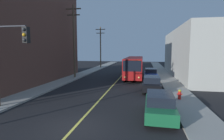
% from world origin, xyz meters
% --- Properties ---
extents(ground_plane, '(120.00, 120.00, 0.00)m').
position_xyz_m(ground_plane, '(0.00, 0.00, 0.00)').
color(ground_plane, black).
extents(sidewalk_left, '(2.50, 90.00, 0.15)m').
position_xyz_m(sidewalk_left, '(-7.25, 10.00, 0.07)').
color(sidewalk_left, gray).
rests_on(sidewalk_left, ground).
extents(sidewalk_right, '(2.50, 90.00, 0.15)m').
position_xyz_m(sidewalk_right, '(7.25, 10.00, 0.07)').
color(sidewalk_right, gray).
rests_on(sidewalk_right, ground).
extents(lane_stripe_center, '(0.16, 60.00, 0.01)m').
position_xyz_m(lane_stripe_center, '(0.00, 15.00, 0.01)').
color(lane_stripe_center, '#D8CC4C').
rests_on(lane_stripe_center, ground).
extents(building_left_brick, '(10.00, 20.56, 13.59)m').
position_xyz_m(building_left_brick, '(-13.49, 11.98, 6.80)').
color(building_left_brick, brown).
rests_on(building_left_brick, ground).
extents(building_right_warehouse, '(12.00, 23.47, 7.69)m').
position_xyz_m(building_right_warehouse, '(14.49, 22.75, 3.85)').
color(building_right_warehouse, '#B2B2A8').
rests_on(building_right_warehouse, ground).
extents(city_bus, '(2.68, 12.18, 3.20)m').
position_xyz_m(city_bus, '(2.20, 19.49, 1.82)').
color(city_bus, maroon).
rests_on(city_bus, ground).
extents(parked_car_green, '(1.91, 4.44, 1.62)m').
position_xyz_m(parked_car_green, '(4.85, 2.46, 0.84)').
color(parked_car_green, '#196038').
rests_on(parked_car_green, ground).
extents(parked_car_black, '(1.89, 4.44, 1.62)m').
position_xyz_m(parked_car_black, '(4.61, 9.93, 0.84)').
color(parked_car_black, black).
rests_on(parked_car_black, ground).
extents(parked_car_blue, '(1.85, 4.41, 1.62)m').
position_xyz_m(parked_car_blue, '(4.75, 18.10, 0.84)').
color(parked_car_blue, navy).
rests_on(parked_car_blue, ground).
extents(utility_pole_mid, '(2.40, 0.28, 11.02)m').
position_xyz_m(utility_pole_mid, '(-6.93, 17.01, 6.18)').
color(utility_pole_mid, brown).
rests_on(utility_pole_mid, sidewalk_left).
extents(utility_pole_far, '(2.40, 0.28, 9.86)m').
position_xyz_m(utility_pole_far, '(-6.94, 33.58, 5.58)').
color(utility_pole_far, brown).
rests_on(utility_pole_far, sidewalk_left).
extents(traffic_signal_left_corner, '(3.75, 0.48, 6.00)m').
position_xyz_m(traffic_signal_left_corner, '(-5.41, 1.00, 4.30)').
color(traffic_signal_left_corner, '#2D2D33').
rests_on(traffic_signal_left_corner, sidewalk_left).
extents(fire_hydrant, '(0.44, 0.26, 0.84)m').
position_xyz_m(fire_hydrant, '(6.85, 6.73, 0.58)').
color(fire_hydrant, red).
rests_on(fire_hydrant, sidewalk_right).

